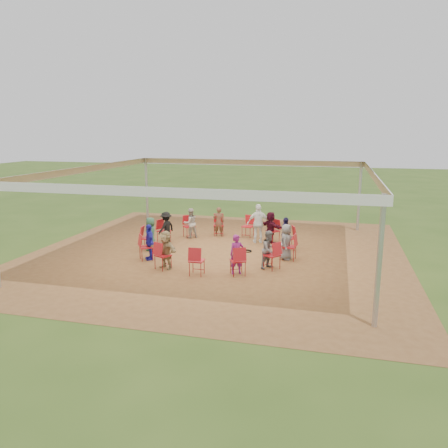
% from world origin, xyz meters
% --- Properties ---
extents(ground, '(80.00, 80.00, 0.00)m').
position_xyz_m(ground, '(0.00, 0.00, 0.00)').
color(ground, '#365119').
rests_on(ground, ground).
extents(dirt_patch, '(13.00, 13.00, 0.00)m').
position_xyz_m(dirt_patch, '(0.00, 0.00, 0.01)').
color(dirt_patch, brown).
rests_on(dirt_patch, ground).
extents(tent, '(10.33, 10.33, 3.00)m').
position_xyz_m(tent, '(0.00, 0.00, 2.37)').
color(tent, '#B2B2B7').
rests_on(tent, ground).
extents(chair_0, '(0.48, 0.46, 0.90)m').
position_xyz_m(chair_0, '(2.58, -0.27, 0.45)').
color(chair_0, red).
rests_on(chair_0, ground).
extents(chair_1, '(0.56, 0.55, 0.90)m').
position_xyz_m(chair_1, '(2.41, 0.96, 0.45)').
color(chair_1, red).
rests_on(chair_1, ground).
extents(chair_2, '(0.61, 0.61, 0.90)m').
position_xyz_m(chair_2, '(1.69, 1.97, 0.45)').
color(chair_2, red).
rests_on(chair_2, ground).
extents(chair_3, '(0.51, 0.52, 0.90)m').
position_xyz_m(chair_3, '(0.58, 2.53, 0.45)').
color(chair_3, red).
rests_on(chair_3, ground).
extents(chair_4, '(0.52, 0.53, 0.90)m').
position_xyz_m(chair_4, '(-0.66, 2.51, 0.45)').
color(chair_4, red).
rests_on(chair_4, ground).
extents(chair_5, '(0.61, 0.61, 0.90)m').
position_xyz_m(chair_5, '(-1.75, 1.91, 0.45)').
color(chair_5, red).
rests_on(chair_5, ground).
extents(chair_6, '(0.56, 0.54, 0.90)m').
position_xyz_m(chair_6, '(-2.44, 0.88, 0.45)').
color(chair_6, red).
rests_on(chair_6, ground).
extents(chair_7, '(0.49, 0.48, 0.90)m').
position_xyz_m(chair_7, '(-2.57, -0.35, 0.45)').
color(chair_7, red).
rests_on(chair_7, ground).
extents(chair_8, '(0.60, 0.60, 0.90)m').
position_xyz_m(chair_8, '(-2.11, -1.51, 0.45)').
color(chair_8, red).
rests_on(chair_8, ground).
extents(chair_9, '(0.57, 0.58, 0.90)m').
position_xyz_m(chair_9, '(-1.17, -2.32, 0.45)').
color(chair_9, red).
rests_on(chair_9, ground).
extents(chair_10, '(0.43, 0.45, 0.90)m').
position_xyz_m(chair_10, '(0.04, -2.59, 0.45)').
color(chair_10, red).
rests_on(chair_10, ground).
extents(chair_11, '(0.58, 0.59, 0.90)m').
position_xyz_m(chair_11, '(1.24, -2.28, 0.45)').
color(chair_11, red).
rests_on(chair_11, ground).
extents(chair_12, '(0.60, 0.59, 0.90)m').
position_xyz_m(chair_12, '(2.16, -1.44, 0.45)').
color(chair_12, red).
rests_on(chair_12, ground).
extents(person_seated_0, '(0.39, 0.63, 1.22)m').
position_xyz_m(person_seated_0, '(2.46, -0.26, 0.62)').
color(person_seated_0, slate).
rests_on(person_seated_0, ground).
extents(person_seated_1, '(0.61, 0.80, 1.22)m').
position_xyz_m(person_seated_1, '(2.30, 0.91, 0.62)').
color(person_seated_1, '#211B44').
rests_on(person_seated_1, ground).
extents(person_seated_2, '(1.14, 1.06, 1.22)m').
position_xyz_m(person_seated_2, '(1.61, 1.88, 0.62)').
color(person_seated_2, '#3F0B1B').
rests_on(person_seated_2, ground).
extents(person_seated_3, '(0.51, 0.40, 1.22)m').
position_xyz_m(person_seated_3, '(-0.63, 2.39, 0.62)').
color(person_seated_3, brown).
rests_on(person_seated_3, ground).
extents(person_seated_4, '(0.67, 0.65, 1.22)m').
position_xyz_m(person_seated_4, '(-1.67, 1.83, 0.62)').
color(person_seated_4, '#B0A89B').
rests_on(person_seated_4, ground).
extents(person_seated_5, '(0.64, 0.88, 1.22)m').
position_xyz_m(person_seated_5, '(-2.33, 0.84, 0.62)').
color(person_seated_5, black).
rests_on(person_seated_5, ground).
extents(person_seated_6, '(0.41, 0.64, 1.22)m').
position_xyz_m(person_seated_6, '(-2.45, -0.34, 0.62)').
color(person_seated_6, '#275239').
rests_on(person_seated_6, ground).
extents(person_seated_7, '(0.72, 0.80, 1.22)m').
position_xyz_m(person_seated_7, '(-2.01, -1.44, 0.62)').
color(person_seated_7, '#2622AD').
rests_on(person_seated_7, ground).
extents(person_seated_8, '(1.20, 0.89, 1.22)m').
position_xyz_m(person_seated_8, '(-1.11, -2.21, 0.62)').
color(person_seated_8, tan).
rests_on(person_seated_8, ground).
extents(person_seated_9, '(0.53, 0.47, 1.22)m').
position_xyz_m(person_seated_9, '(1.19, -2.17, 0.62)').
color(person_seated_9, '#7C1A66').
rests_on(person_seated_9, ground).
extents(person_seated_10, '(0.61, 0.68, 1.22)m').
position_xyz_m(person_seated_10, '(2.06, -1.37, 0.62)').
color(person_seated_10, slate).
rests_on(person_seated_10, ground).
extents(standing_person, '(1.00, 0.73, 1.53)m').
position_xyz_m(standing_person, '(1.15, 1.75, 0.77)').
color(standing_person, white).
rests_on(standing_person, ground).
extents(cable_coil, '(0.43, 0.43, 0.03)m').
position_xyz_m(cable_coil, '(1.00, 0.37, 0.02)').
color(cable_coil, black).
rests_on(cable_coil, ground).
extents(laptop, '(0.31, 0.37, 0.24)m').
position_xyz_m(laptop, '(2.30, -0.24, 0.59)').
color(laptop, '#B7B7BC').
rests_on(laptop, ground).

